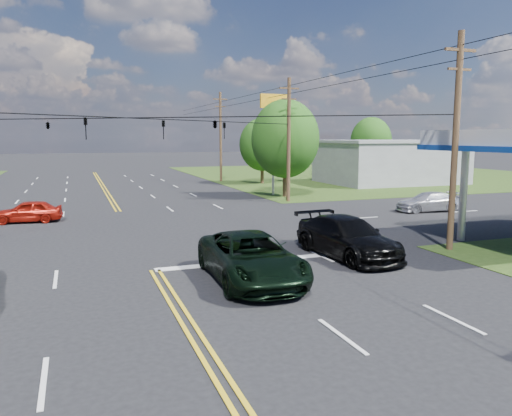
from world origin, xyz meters
name	(u,v)px	position (x,y,z in m)	size (l,w,h in m)	color
ground	(131,233)	(0.00, 12.00, 0.00)	(280.00, 280.00, 0.00)	black
grass_ne	(368,174)	(35.00, 44.00, 0.00)	(46.00, 48.00, 0.03)	#243A12
stop_bar	(276,260)	(5.00, 4.00, 0.00)	(10.00, 0.50, 0.02)	silver
retail_ne	(390,163)	(30.00, 32.00, 2.20)	(14.00, 10.00, 4.40)	gray
pole_se	(455,140)	(13.00, 3.00, 4.92)	(1.60, 0.28, 9.50)	#45331D
pole_ne	(289,138)	(13.00, 21.00, 4.92)	(1.60, 0.28, 9.50)	#45331D
pole_right_far	(221,136)	(13.00, 40.00, 5.17)	(1.60, 0.28, 10.00)	#45331D
span_wire_signals	(127,118)	(0.00, 12.00, 6.00)	(26.00, 18.00, 1.13)	black
power_lines	(130,60)	(0.00, 10.00, 8.60)	(26.04, 100.00, 0.64)	black
tree_right_a	(285,139)	(14.00, 24.00, 4.87)	(5.70, 5.70, 8.18)	#45331D
tree_right_b	(262,145)	(16.50, 36.00, 4.22)	(4.94, 4.94, 7.09)	#45331D
tree_far_r	(371,141)	(34.00, 42.00, 4.54)	(5.32, 5.32, 7.63)	#45331D
pickup_dkgreen	(251,258)	(3.00, 1.48, 0.83)	(2.77, 6.01, 1.67)	black
suv_black	(347,237)	(8.03, 3.50, 0.84)	(2.34, 5.76, 1.67)	black
sedan_red	(28,211)	(-5.40, 17.50, 0.66)	(1.55, 3.86, 1.31)	#9D150B
sedan_far	(428,202)	(19.88, 13.00, 0.65)	(1.82, 4.49, 1.30)	silver
polesign_ne	(273,116)	(13.56, 25.55, 6.83)	(2.38, 0.26, 8.66)	#A5A5AA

